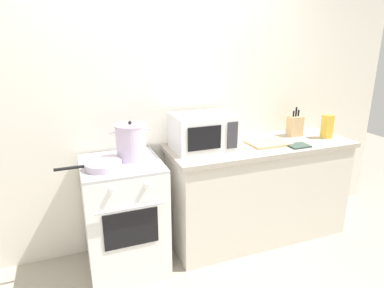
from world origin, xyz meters
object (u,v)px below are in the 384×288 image
frying_pan (102,165)px  oven_mitt (298,146)px  microwave (203,132)px  cutting_board (268,143)px  pasta_box (327,126)px  knife_block (295,126)px  stove (124,216)px  stock_pot (131,142)px

frying_pan → oven_mitt: size_ratio=2.58×
frying_pan → microwave: 0.87m
microwave → cutting_board: bearing=-7.4°
cutting_board → pasta_box: pasta_box is taller
frying_pan → knife_block: size_ratio=1.66×
cutting_board → oven_mitt: (0.20, -0.16, -0.00)m
stove → microwave: 0.94m
stock_pot → oven_mitt: (1.41, -0.21, -0.13)m
pasta_box → oven_mitt: bearing=-162.6°
stove → knife_block: 1.79m
stock_pot → knife_block: size_ratio=1.14×
cutting_board → oven_mitt: bearing=-38.3°
frying_pan → microwave: (0.85, 0.16, 0.12)m
knife_block → oven_mitt: size_ratio=1.55×
pasta_box → oven_mitt: pasta_box is taller
frying_pan → microwave: size_ratio=0.93×
knife_block → stove: bearing=-175.2°
microwave → knife_block: 0.99m
stock_pot → frying_pan: 0.30m
cutting_board → pasta_box: (0.62, -0.03, 0.10)m
stove → cutting_board: (1.31, 0.00, 0.47)m
stock_pot → pasta_box: bearing=-2.5°
knife_block → pasta_box: knife_block is taller
oven_mitt → frying_pan: bearing=177.4°
knife_block → pasta_box: 0.29m
frying_pan → oven_mitt: bearing=-2.6°
cutting_board → pasta_box: size_ratio=1.64×
knife_block → oven_mitt: (-0.18, -0.30, -0.09)m
microwave → knife_block: size_ratio=1.79×
frying_pan → oven_mitt: (1.65, -0.08, -0.02)m
stove → knife_block: knife_block is taller
stove → oven_mitt: bearing=-6.0°
stock_pot → knife_block: bearing=3.2°
frying_pan → microwave: microwave is taller
stock_pot → oven_mitt: stock_pot is taller
oven_mitt → pasta_box: bearing=17.4°
microwave → pasta_box: size_ratio=2.27×
cutting_board → oven_mitt: 0.26m
cutting_board → stove: bearing=-180.0°
frying_pan → pasta_box: pasta_box is taller
stove → cutting_board: size_ratio=2.56×
stock_pot → pasta_box: size_ratio=1.45×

